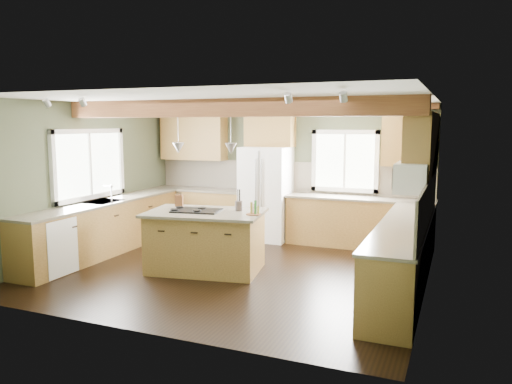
% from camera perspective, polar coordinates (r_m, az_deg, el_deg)
% --- Properties ---
extents(floor, '(5.60, 5.60, 0.00)m').
position_cam_1_polar(floor, '(7.81, -2.50, -8.88)').
color(floor, black).
rests_on(floor, ground).
extents(ceiling, '(5.60, 5.60, 0.00)m').
position_cam_1_polar(ceiling, '(7.49, -2.62, 10.53)').
color(ceiling, silver).
rests_on(ceiling, wall_back).
extents(wall_back, '(5.60, 0.00, 5.60)m').
position_cam_1_polar(wall_back, '(9.85, 3.58, 2.31)').
color(wall_back, '#484E37').
rests_on(wall_back, ground).
extents(wall_left, '(0.00, 5.00, 5.00)m').
position_cam_1_polar(wall_left, '(9.08, -18.81, 1.43)').
color(wall_left, '#484E37').
rests_on(wall_left, ground).
extents(wall_right, '(0.00, 5.00, 5.00)m').
position_cam_1_polar(wall_right, '(6.86, 19.17, -0.53)').
color(wall_right, '#484E37').
rests_on(wall_right, ground).
extents(ceiling_beam, '(5.55, 0.26, 0.26)m').
position_cam_1_polar(ceiling_beam, '(7.33, -3.20, 9.57)').
color(ceiling_beam, brown).
rests_on(ceiling_beam, ceiling).
extents(soffit_trim, '(5.55, 0.20, 0.10)m').
position_cam_1_polar(soffit_trim, '(9.72, 3.45, 9.55)').
color(soffit_trim, brown).
rests_on(soffit_trim, ceiling).
extents(backsplash_back, '(5.58, 0.03, 0.58)m').
position_cam_1_polar(backsplash_back, '(9.85, 3.55, 1.78)').
color(backsplash_back, brown).
rests_on(backsplash_back, wall_back).
extents(backsplash_right, '(0.03, 3.70, 0.58)m').
position_cam_1_polar(backsplash_right, '(6.92, 19.04, -1.20)').
color(backsplash_right, brown).
rests_on(backsplash_right, wall_right).
extents(base_cab_back_left, '(2.02, 0.60, 0.88)m').
position_cam_1_polar(base_cab_back_left, '(10.41, -6.37, -2.20)').
color(base_cab_back_left, brown).
rests_on(base_cab_back_left, floor).
extents(counter_back_left, '(2.06, 0.64, 0.04)m').
position_cam_1_polar(counter_back_left, '(10.34, -6.41, 0.31)').
color(counter_back_left, '#4E4639').
rests_on(counter_back_left, base_cab_back_left).
extents(base_cab_back_right, '(2.62, 0.60, 0.88)m').
position_cam_1_polar(base_cab_back_right, '(9.32, 11.66, -3.51)').
color(base_cab_back_right, brown).
rests_on(base_cab_back_right, floor).
extents(counter_back_right, '(2.66, 0.64, 0.04)m').
position_cam_1_polar(counter_back_right, '(9.24, 11.74, -0.71)').
color(counter_back_right, '#4E4639').
rests_on(counter_back_right, base_cab_back_right).
extents(base_cab_left, '(0.60, 3.70, 0.88)m').
position_cam_1_polar(base_cab_left, '(9.05, -16.93, -4.02)').
color(base_cab_left, brown).
rests_on(base_cab_left, floor).
extents(counter_left, '(0.64, 3.74, 0.04)m').
position_cam_1_polar(counter_left, '(8.97, -17.04, -1.14)').
color(counter_left, '#4E4639').
rests_on(counter_left, base_cab_left).
extents(base_cab_right, '(0.60, 3.70, 0.88)m').
position_cam_1_polar(base_cab_right, '(7.10, 16.45, -7.23)').
color(base_cab_right, brown).
rests_on(base_cab_right, floor).
extents(counter_right, '(0.64, 3.74, 0.04)m').
position_cam_1_polar(counter_right, '(7.00, 16.59, -3.59)').
color(counter_right, '#4E4639').
rests_on(counter_right, base_cab_right).
extents(upper_cab_back_left, '(1.40, 0.35, 0.90)m').
position_cam_1_polar(upper_cab_back_left, '(10.47, -7.13, 6.15)').
color(upper_cab_back_left, brown).
rests_on(upper_cab_back_left, wall_back).
extents(upper_cab_over_fridge, '(0.96, 0.35, 0.70)m').
position_cam_1_polar(upper_cab_over_fridge, '(9.74, 1.61, 7.26)').
color(upper_cab_over_fridge, brown).
rests_on(upper_cab_over_fridge, wall_back).
extents(upper_cab_right, '(0.35, 2.20, 0.90)m').
position_cam_1_polar(upper_cab_right, '(7.71, 18.48, 5.23)').
color(upper_cab_right, brown).
rests_on(upper_cab_right, wall_right).
extents(upper_cab_back_corner, '(0.90, 0.35, 0.90)m').
position_cam_1_polar(upper_cab_back_corner, '(9.16, 17.07, 5.64)').
color(upper_cab_back_corner, brown).
rests_on(upper_cab_back_corner, wall_back).
extents(window_left, '(0.04, 1.60, 1.05)m').
position_cam_1_polar(window_left, '(9.08, -18.58, 3.03)').
color(window_left, white).
rests_on(window_left, wall_left).
extents(window_back, '(1.10, 0.04, 1.00)m').
position_cam_1_polar(window_back, '(9.51, 10.14, 3.51)').
color(window_back, white).
rests_on(window_back, wall_back).
extents(sink, '(0.50, 0.65, 0.03)m').
position_cam_1_polar(sink, '(8.97, -17.04, -1.11)').
color(sink, '#262628').
rests_on(sink, counter_left).
extents(faucet, '(0.02, 0.02, 0.28)m').
position_cam_1_polar(faucet, '(8.84, -16.18, -0.25)').
color(faucet, '#B2B2B7').
rests_on(faucet, sink).
extents(dishwasher, '(0.60, 0.60, 0.84)m').
position_cam_1_polar(dishwasher, '(8.11, -22.70, -5.72)').
color(dishwasher, white).
rests_on(dishwasher, floor).
extents(oven, '(0.60, 0.72, 0.84)m').
position_cam_1_polar(oven, '(5.86, 14.98, -10.48)').
color(oven, white).
rests_on(oven, floor).
extents(microwave, '(0.40, 0.70, 0.38)m').
position_cam_1_polar(microwave, '(6.80, 17.39, 1.60)').
color(microwave, white).
rests_on(microwave, wall_right).
extents(pendant_left, '(0.18, 0.18, 0.16)m').
position_cam_1_polar(pendant_left, '(7.66, -8.85, 5.00)').
color(pendant_left, '#B2B2B7').
rests_on(pendant_left, ceiling).
extents(pendant_right, '(0.18, 0.18, 0.16)m').
position_cam_1_polar(pendant_right, '(7.39, -2.90, 4.99)').
color(pendant_right, '#B2B2B7').
rests_on(pendant_right, ceiling).
extents(refrigerator, '(0.90, 0.74, 1.80)m').
position_cam_1_polar(refrigerator, '(9.65, 1.15, -0.19)').
color(refrigerator, white).
rests_on(refrigerator, floor).
extents(island, '(1.79, 1.27, 0.88)m').
position_cam_1_polar(island, '(7.72, -5.78, -5.74)').
color(island, olive).
rests_on(island, floor).
extents(island_top, '(1.92, 1.39, 0.04)m').
position_cam_1_polar(island_top, '(7.63, -5.82, -2.37)').
color(island_top, '#4E4639').
rests_on(island_top, island).
extents(cooktop, '(0.78, 0.59, 0.02)m').
position_cam_1_polar(cooktop, '(7.66, -6.80, -2.11)').
color(cooktop, black).
rests_on(cooktop, island_top).
extents(knife_block, '(0.14, 0.12, 0.20)m').
position_cam_1_polar(knife_block, '(8.06, -8.79, -1.01)').
color(knife_block, brown).
rests_on(knife_block, island_top).
extents(utensil_crock, '(0.12, 0.12, 0.15)m').
position_cam_1_polar(utensil_crock, '(7.64, -1.99, -1.59)').
color(utensil_crock, '#3E3831').
rests_on(utensil_crock, island_top).
extents(bottle_tray, '(0.26, 0.26, 0.20)m').
position_cam_1_polar(bottle_tray, '(7.31, -0.28, -1.82)').
color(bottle_tray, brown).
rests_on(bottle_tray, island_top).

